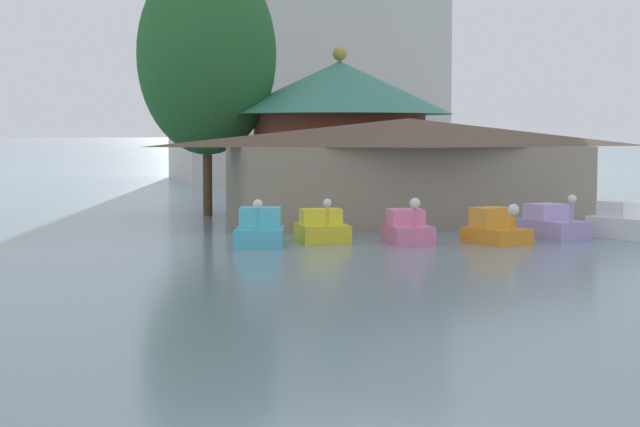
# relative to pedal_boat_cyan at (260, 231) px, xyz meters

# --- Properties ---
(pedal_boat_cyan) EXTENTS (2.19, 2.79, 1.68)m
(pedal_boat_cyan) POSITION_rel_pedal_boat_cyan_xyz_m (0.00, 0.00, 0.00)
(pedal_boat_cyan) COLOR #4CB7CC
(pedal_boat_cyan) RESTS_ON ground
(pedal_boat_yellow) EXTENTS (1.77, 2.34, 1.60)m
(pedal_boat_yellow) POSITION_rel_pedal_boat_cyan_xyz_m (2.48, 1.08, -0.06)
(pedal_boat_yellow) COLOR yellow
(pedal_boat_yellow) RESTS_ON ground
(pedal_boat_pink) EXTENTS (1.62, 2.86, 1.67)m
(pedal_boat_pink) POSITION_rel_pedal_boat_cyan_xyz_m (5.33, -0.10, -0.04)
(pedal_boat_pink) COLOR pink
(pedal_boat_pink) RESTS_ON ground
(pedal_boat_orange) EXTENTS (2.08, 2.60, 1.46)m
(pedal_boat_orange) POSITION_rel_pedal_boat_cyan_xyz_m (8.29, -1.07, -0.02)
(pedal_boat_orange) COLOR orange
(pedal_boat_orange) RESTS_ON ground
(pedal_boat_lavender) EXTENTS (2.16, 2.98, 1.69)m
(pedal_boat_lavender) POSITION_rel_pedal_boat_cyan_xyz_m (11.00, 0.16, -0.01)
(pedal_boat_lavender) COLOR #B299D8
(pedal_boat_lavender) RESTS_ON ground
(pedal_boat_white) EXTENTS (2.25, 3.19, 1.85)m
(pedal_boat_white) POSITION_rel_pedal_boat_cyan_xyz_m (13.70, -0.54, 0.04)
(pedal_boat_white) COLOR white
(pedal_boat_white) RESTS_ON ground
(boathouse) EXTENTS (15.97, 6.08, 4.53)m
(boathouse) POSITION_rel_pedal_boat_cyan_xyz_m (7.70, 7.08, 1.84)
(boathouse) COLOR gray
(boathouse) RESTS_ON ground
(green_roof_pavilion) EXTENTS (10.86, 10.86, 8.04)m
(green_roof_pavilion) POSITION_rel_pedal_boat_cyan_xyz_m (6.46, 13.93, 3.64)
(green_roof_pavilion) COLOR brown
(green_roof_pavilion) RESTS_ON ground
(shoreline_tree_mid) EXTENTS (6.56, 6.56, 12.32)m
(shoreline_tree_mid) POSITION_rel_pedal_boat_cyan_xyz_m (0.17, 14.62, 7.07)
(shoreline_tree_mid) COLOR brown
(shoreline_tree_mid) RESTS_ON ground
(background_building_block) EXTENTS (20.68, 17.47, 26.14)m
(background_building_block) POSITION_rel_pedal_boat_cyan_xyz_m (13.19, 52.95, 12.57)
(background_building_block) COLOR beige
(background_building_block) RESTS_ON ground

